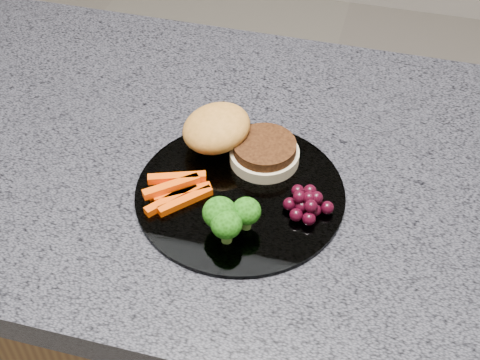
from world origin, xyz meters
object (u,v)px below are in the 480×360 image
Objects in this scene: burger at (233,139)px; plate at (240,193)px; grape_bunch at (307,203)px; island_cabinet at (221,344)px.

plate is at bearing -73.07° from burger.
grape_bunch reaches higher than plate.
island_cabinet is 0.48m from plate.
plate is 0.09m from grape_bunch.
grape_bunch is at bearing -39.56° from burger.
island_cabinet is at bearing -166.44° from burger.
plate is at bearing -49.67° from island_cabinet.
grape_bunch is at bearing -27.26° from island_cabinet.
plate is 1.59× the size of burger.
burger reaches higher than plate.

